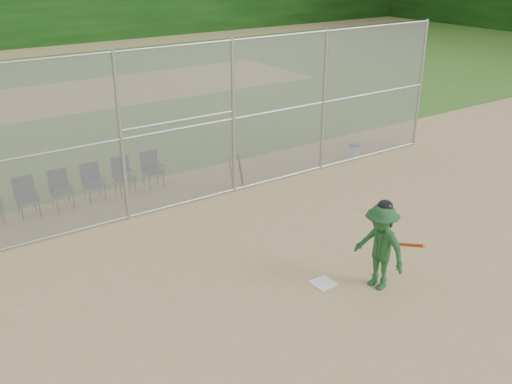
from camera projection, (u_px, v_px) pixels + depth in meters
ground at (329, 287)px, 10.93m from camera, size 100.00×100.00×0.00m
grass_strip at (55, 98)px, 24.62m from camera, size 100.00×100.00×0.00m
dirt_patch_far at (55, 98)px, 24.61m from camera, size 24.00×24.00×0.00m
backstop_fence at (199, 122)px, 13.92m from camera, size 16.09×0.09×4.00m
home_plate at (323, 283)px, 11.05m from camera, size 0.42×0.42×0.02m
batter_at_plate at (380, 246)px, 10.62m from camera, size 0.92×1.37×1.80m
water_cooler at (354, 151)px, 17.63m from camera, size 0.33×0.33×0.42m
spare_bats at (236, 171)px, 15.49m from camera, size 0.36×0.30×0.84m
chair_3 at (27, 198)px, 13.65m from camera, size 0.54×0.52×0.96m
chair_4 at (62, 190)px, 14.07m from camera, size 0.54×0.52×0.96m
chair_5 at (94, 183)px, 14.49m from camera, size 0.54×0.52×0.96m
chair_6 at (124, 177)px, 14.92m from camera, size 0.54×0.52×0.96m
chair_7 at (153, 170)px, 15.34m from camera, size 0.54×0.52×0.96m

